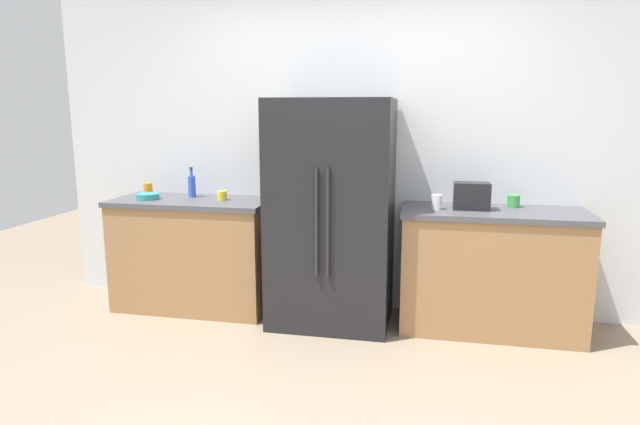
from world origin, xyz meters
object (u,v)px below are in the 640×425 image
object	(u,v)px
cup_c	(436,202)
bowl_a	(148,196)
toaster	(472,196)
cup_a	(148,189)
cup_d	(513,201)
cup_b	(222,195)
refrigerator	(332,213)
bottle_a	(192,186)

from	to	relation	value
cup_c	bowl_a	distance (m)	2.28
toaster	cup_a	world-z (taller)	toaster
toaster	bowl_a	distance (m)	2.53
cup_d	bowl_a	xyz separation A→B (m)	(-2.84, -0.22, -0.02)
cup_b	cup_a	bearing A→B (deg)	173.56
refrigerator	cup_b	distance (m)	0.92
refrigerator	cup_b	size ratio (longest dim) A/B	22.22
cup_b	cup_d	xyz separation A→B (m)	(2.24, 0.14, 0.01)
refrigerator	toaster	size ratio (longest dim) A/B	6.63
cup_a	cup_c	size ratio (longest dim) A/B	1.00
refrigerator	cup_b	world-z (taller)	refrigerator
toaster	bottle_a	xyz separation A→B (m)	(-2.23, 0.11, -0.00)
refrigerator	cup_c	bearing A→B (deg)	0.56
cup_a	cup_d	xyz separation A→B (m)	(2.93, 0.06, -0.01)
refrigerator	bottle_a	world-z (taller)	refrigerator
cup_d	bowl_a	world-z (taller)	cup_d
bottle_a	bowl_a	size ratio (longest dim) A/B	1.37
toaster	cup_a	size ratio (longest dim) A/B	2.36
cup_c	toaster	bearing A→B (deg)	12.79
cup_d	cup_b	bearing A→B (deg)	-176.46
cup_b	cup_d	size ratio (longest dim) A/B	0.84
cup_b	cup_c	world-z (taller)	cup_c
toaster	cup_b	xyz separation A→B (m)	(-1.93, 0.02, -0.06)
cup_a	bowl_a	size ratio (longest dim) A/B	0.60
cup_c	bottle_a	bearing A→B (deg)	175.12
bowl_a	cup_d	bearing A→B (deg)	4.49
bowl_a	toaster	bearing A→B (deg)	1.43
cup_a	bowl_a	bearing A→B (deg)	-62.09
bottle_a	bowl_a	bearing A→B (deg)	-149.92
cup_a	toaster	bearing A→B (deg)	-2.17
toaster	cup_d	distance (m)	0.36
bottle_a	cup_c	world-z (taller)	bottle_a
cup_a	bowl_a	world-z (taller)	cup_a
cup_a	bowl_a	distance (m)	0.19
bottle_a	toaster	bearing A→B (deg)	-2.90
cup_c	bowl_a	size ratio (longest dim) A/B	0.60
cup_c	cup_b	bearing A→B (deg)	177.35
cup_a	cup_b	world-z (taller)	cup_a
bottle_a	cup_a	world-z (taller)	bottle_a
refrigerator	toaster	xyz separation A→B (m)	(1.02, 0.06, 0.16)
bottle_a	cup_b	bearing A→B (deg)	-16.93
bottle_a	refrigerator	bearing A→B (deg)	-8.31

